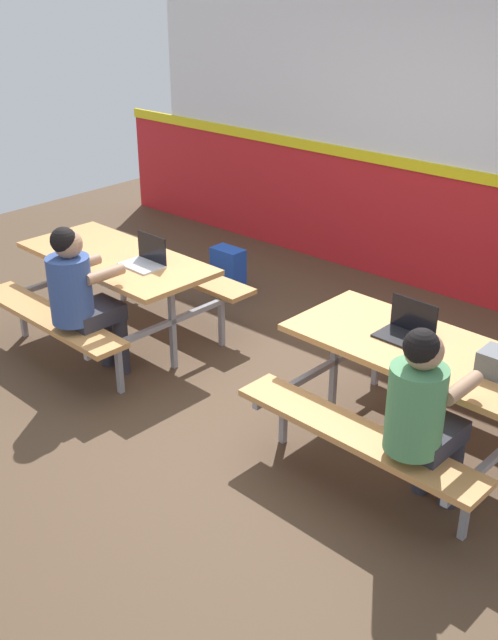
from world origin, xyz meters
The scene contains 9 objects.
ground_plane centered at (0.00, 0.00, -0.01)m, with size 10.00×10.00×0.02m, color #4C3826.
accent_backdrop centered at (0.00, 2.67, 1.25)m, with size 8.00×0.14×2.60m.
picnic_table_left centered at (-1.27, 0.04, 0.57)m, with size 1.68×1.61×0.74m.
picnic_table_right centered at (1.27, 0.29, 0.57)m, with size 1.68×1.61×0.74m.
student_nearer centered at (-0.97, -0.53, 0.71)m, with size 0.37×0.53×1.21m.
student_further centered at (1.61, -0.28, 0.71)m, with size 0.37×0.53×1.21m.
laptop_silver centered at (-0.95, 0.06, 0.79)m, with size 0.33×0.23×0.22m.
laptop_dark centered at (1.13, 0.33, 0.79)m, with size 0.33×0.23×0.22m.
backpack_dark centered at (-1.29, 1.33, 0.22)m, with size 0.30×0.22×0.44m.
Camera 1 is at (3.13, -3.35, 2.83)m, focal length 42.21 mm.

